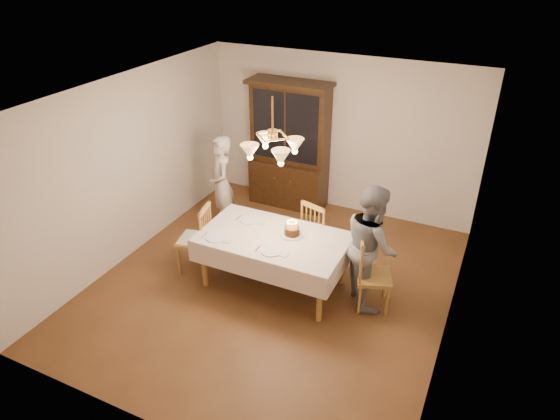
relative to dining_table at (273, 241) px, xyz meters
The scene contains 14 objects.
ground 0.68m from the dining_table, ahead, with size 5.00×5.00×0.00m, color #502F17.
room_shell 0.90m from the dining_table, ahead, with size 5.00×5.00×5.00m.
dining_table is the anchor object (origin of this frame).
china_hutch 2.42m from the dining_table, 109.47° to the left, with size 1.38×0.54×2.16m.
chair_far_side 0.88m from the dining_table, 65.72° to the left, with size 0.54×0.53×1.00m.
chair_left_end 1.18m from the dining_table, behind, with size 0.51×0.52×1.00m.
chair_right_end 1.34m from the dining_table, ahead, with size 0.55×0.56×1.00m.
elderly_woman 1.69m from the dining_table, 144.03° to the left, with size 0.57×0.37×1.56m, color beige.
adult_in_grey 1.25m from the dining_table, 12.05° to the left, with size 0.79×0.61×1.62m, color slate.
birthday_cake 0.28m from the dining_table, 34.13° to the left, with size 0.30×0.30×0.20m.
place_setting_near_left 0.73m from the dining_table, 151.29° to the right, with size 0.40×0.25×0.02m.
place_setting_near_right 0.37m from the dining_table, 66.83° to the right, with size 0.41×0.26×0.02m.
place_setting_far_left 0.52m from the dining_table, 152.47° to the left, with size 0.41×0.27×0.02m.
chandelier 1.29m from the dining_table, 155.46° to the right, with size 0.62×0.62×0.73m.
Camera 1 is at (2.41, -4.90, 4.16)m, focal length 32.00 mm.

